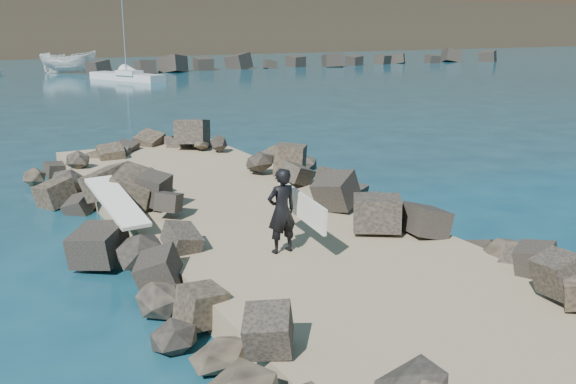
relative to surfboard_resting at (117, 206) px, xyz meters
The scene contains 9 objects.
ground 3.64m from the surfboard_resting, 21.66° to the right, with size 800.00×800.00×0.00m, color #0F384C.
jetty 4.68m from the surfboard_resting, 45.40° to the right, with size 6.00×26.00×0.60m, color #8C7759.
riprap_left 2.86m from the surfboard_resting, 82.99° to the right, with size 2.60×22.00×1.00m, color black.
riprap_right 6.77m from the surfboard_resting, 24.41° to the right, with size 2.60×22.00×1.00m, color black.
breakwater_secondary 65.94m from the surfboard_resting, 54.55° to the left, with size 52.00×4.00×1.20m, color black.
surfboard_resting is the anchor object (origin of this frame).
boat_imported 58.80m from the surfboard_resting, 80.56° to the left, with size 2.27×6.03×2.33m, color silver.
surfer_with_board 4.29m from the surfboard_resting, 53.76° to the right, with size 0.88×2.17×1.75m.
sailboat_c 47.70m from the surfboard_resting, 74.66° to the left, with size 5.33×8.45×10.07m.
Camera 1 is at (-6.62, -13.04, 5.11)m, focal length 40.00 mm.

